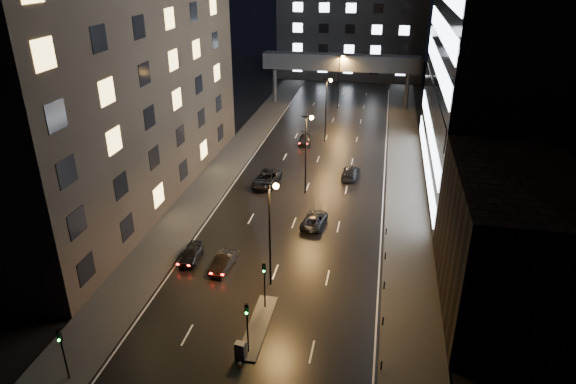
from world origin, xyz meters
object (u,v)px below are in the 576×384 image
Objects in this scene: car_away_b at (223,262)px; utility_cabinet at (241,350)px; car_away_c at (266,179)px; car_toward_a at (314,219)px; car_toward_b at (350,172)px; car_away_a at (191,253)px; car_away_d at (305,139)px.

car_away_b is 3.23× the size of utility_cabinet.
car_away_c is 1.20× the size of car_toward_a.
utility_cabinet reaches higher than car_toward_b.
car_away_b is at bearing -83.07° from car_away_c.
car_away_a is 0.71× the size of car_away_c.
car_away_a is at bearing 172.72° from car_away_b.
car_away_b is at bearing 120.89° from utility_cabinet.
car_toward_a is (7.30, 10.25, -0.01)m from car_away_b.
car_away_d is (2.03, 36.76, -0.03)m from car_away_b.
car_away_c reaches higher than car_away_b.
car_toward_a is at bearing 60.91° from car_away_b.
car_away_a is 0.91× the size of car_away_d.
car_away_a is at bearing 132.34° from utility_cabinet.
car_toward_a is at bearing -45.69° from car_away_c.
car_away_a is 36.32m from car_away_d.
utility_cabinet is (8.49, -12.28, 0.09)m from car_away_a.
car_away_d is 27.03m from car_toward_a.
car_away_c is 1.28× the size of car_away_d.
utility_cabinet is at bearing 90.17° from car_toward_a.
car_away_b is 12.58m from car_toward_a.
car_away_b is at bearing -17.97° from car_away_a.
car_away_a is at bearing 47.21° from car_toward_a.
car_away_b reaches higher than car_toward_a.
car_away_c is at bearing 107.25° from utility_cabinet.
car_away_a reaches higher than car_toward_a.
utility_cabinet is (2.87, -48.16, 0.13)m from car_away_d.
car_away_c is 11.46m from car_toward_b.
car_toward_b is at bearing -62.86° from car_away_d.
car_toward_a is at bearing 91.31° from utility_cabinet.
car_away_a is 19.31m from car_away_c.
car_away_c is 4.51× the size of utility_cabinet.
car_away_b is 0.72× the size of car_away_c.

